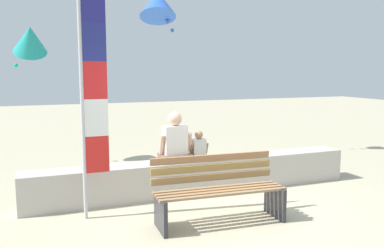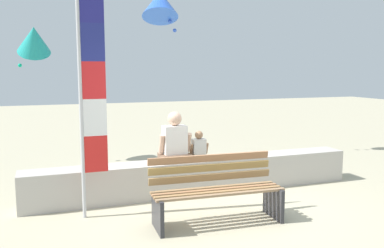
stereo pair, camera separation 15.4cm
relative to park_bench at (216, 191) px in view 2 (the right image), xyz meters
name	(u,v)px [view 2 (the right image)]	position (x,y,z in m)	size (l,w,h in m)	color
ground_plane	(216,207)	(0.24, 0.53, -0.42)	(40.00, 40.00, 0.00)	#B5AB8D
seawall_ledge	(197,176)	(0.24, 1.34, -0.14)	(5.58, 0.48, 0.56)	#B8B1A8
park_bench	(216,191)	(0.00, 0.00, 0.00)	(1.79, 0.70, 0.88)	#957455
person_adult	(175,142)	(-0.16, 1.32, 0.46)	(0.53, 0.39, 0.82)	brown
person_child	(199,148)	(0.26, 1.32, 0.33)	(0.32, 0.23, 0.48)	tan
flag_banner	(89,89)	(-1.54, 0.77, 1.36)	(0.37, 0.05, 3.17)	#B7B7BC
kite_blue	(160,4)	(0.26, 3.57, 2.98)	(0.98, 1.10, 0.99)	blue
kite_teal	(34,40)	(-2.25, 4.53, 2.25)	(0.73, 0.93, 1.02)	teal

